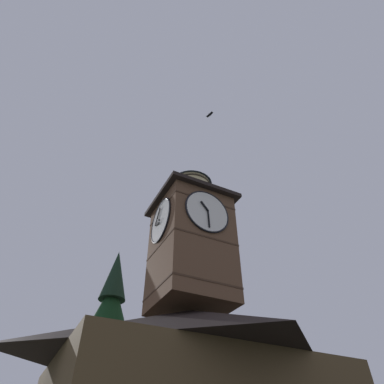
{
  "coord_description": "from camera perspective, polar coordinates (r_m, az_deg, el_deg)",
  "views": [
    {
      "loc": [
        7.94,
        13.11,
        1.64
      ],
      "look_at": [
        0.3,
        -1.94,
        15.63
      ],
      "focal_mm": 31.4,
      "sensor_mm": 36.0,
      "label": 1
    }
  ],
  "objects": [
    {
      "name": "flying_bird_high",
      "position": [
        25.78,
        3.01,
        12.99
      ],
      "size": [
        0.32,
        0.63,
        0.13
      ],
      "color": "black"
    },
    {
      "name": "clock_tower",
      "position": [
        19.87,
        -0.17,
        -7.92
      ],
      "size": [
        4.59,
        4.59,
        9.76
      ],
      "color": "brown",
      "rests_on": "building_main"
    },
    {
      "name": "pine_tree_behind",
      "position": [
        23.16,
        -15.27,
        -27.21
      ],
      "size": [
        5.81,
        5.81,
        14.14
      ],
      "color": "#473323",
      "rests_on": "ground_plane"
    }
  ]
}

